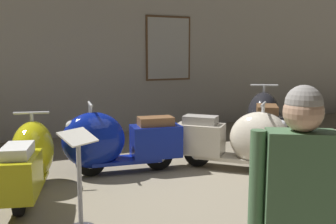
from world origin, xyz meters
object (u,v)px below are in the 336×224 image
object	(u,v)px
scooter_0	(29,158)
visitor_1	(298,207)
scooter_3	(264,120)
info_stanchion	(80,190)
scooter_1	(113,141)
scooter_2	(241,140)

from	to	relation	value
scooter_0	visitor_1	world-z (taller)	visitor_1
scooter_3	info_stanchion	xyz separation A→B (m)	(-3.69, -1.90, -0.11)
scooter_3	visitor_1	xyz separation A→B (m)	(-2.97, -3.95, 0.37)
scooter_1	scooter_3	xyz separation A→B (m)	(2.89, 0.33, 0.04)
visitor_1	scooter_2	bearing A→B (deg)	0.69
scooter_0	visitor_1	xyz separation A→B (m)	(1.06, -3.28, 0.44)
scooter_2	visitor_1	xyz separation A→B (m)	(-1.78, -2.98, 0.43)
scooter_2	visitor_1	bearing A→B (deg)	-75.58
scooter_2	info_stanchion	distance (m)	2.67
visitor_1	scooter_0	bearing A→B (deg)	49.49
scooter_1	info_stanchion	size ratio (longest dim) A/B	1.76
info_stanchion	scooter_2	bearing A→B (deg)	20.44
scooter_0	scooter_1	world-z (taller)	scooter_1
scooter_0	scooter_2	bearing A→B (deg)	-80.44
scooter_0	info_stanchion	xyz separation A→B (m)	(0.34, -1.23, -0.04)
scooter_0	scooter_3	world-z (taller)	scooter_3
scooter_0	scooter_2	size ratio (longest dim) A/B	1.10
scooter_0	visitor_1	distance (m)	3.47
scooter_0	scooter_3	xyz separation A→B (m)	(4.03, 0.67, 0.07)
scooter_0	scooter_1	distance (m)	1.19
scooter_1	scooter_3	distance (m)	2.91
scooter_3	visitor_1	bearing A→B (deg)	178.65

